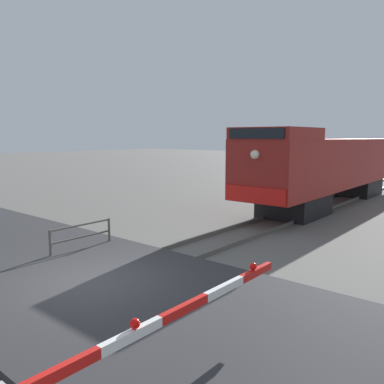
% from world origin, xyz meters
% --- Properties ---
extents(ground_plane, '(160.00, 160.00, 0.00)m').
position_xyz_m(ground_plane, '(0.00, 0.00, 0.00)').
color(ground_plane, '#605E59').
extents(rail_track_left, '(0.08, 80.00, 0.15)m').
position_xyz_m(rail_track_left, '(-0.72, 0.00, 0.07)').
color(rail_track_left, '#59544C').
rests_on(rail_track_left, ground_plane).
extents(rail_track_right, '(0.08, 80.00, 0.15)m').
position_xyz_m(rail_track_right, '(0.72, 0.00, 0.07)').
color(rail_track_right, '#59544C').
rests_on(rail_track_right, ground_plane).
extents(road_surface, '(36.00, 6.25, 0.17)m').
position_xyz_m(road_surface, '(0.00, 0.00, 0.08)').
color(road_surface, '#2D2D30').
rests_on(road_surface, ground_plane).
extents(locomotive, '(2.83, 16.18, 4.04)m').
position_xyz_m(locomotive, '(0.00, 15.50, 2.13)').
color(locomotive, black).
rests_on(locomotive, ground_plane).
extents(guard_railing, '(0.08, 2.25, 0.95)m').
position_xyz_m(guard_railing, '(-2.57, 1.54, 0.61)').
color(guard_railing, '#4C4742').
rests_on(guard_railing, ground_plane).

